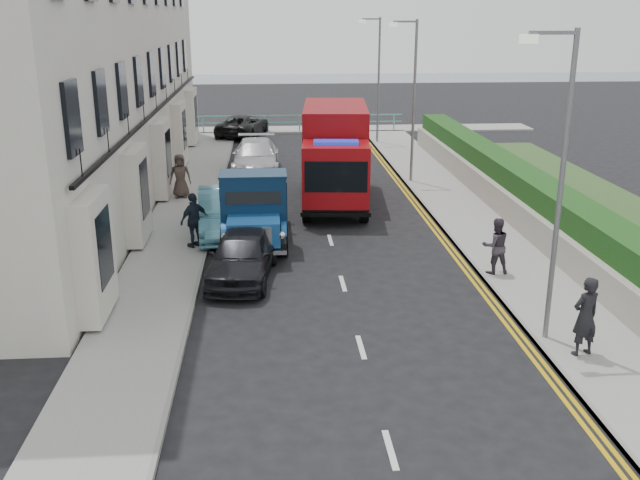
{
  "coord_description": "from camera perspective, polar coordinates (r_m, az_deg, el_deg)",
  "views": [
    {
      "loc": [
        -2.02,
        -16.61,
        7.32
      ],
      "look_at": [
        -0.66,
        1.71,
        1.4
      ],
      "focal_mm": 40.0,
      "sensor_mm": 36.0,
      "label": 1
    }
  ],
  "objects": [
    {
      "name": "lamp_far",
      "position": [
        41.21,
        4.55,
        13.18
      ],
      "size": [
        1.23,
        0.18,
        7.0
      ],
      "color": "slate",
      "rests_on": "ground"
    },
    {
      "name": "parked_car_rear",
      "position": [
        33.88,
        -5.16,
        6.63
      ],
      "size": [
        2.21,
        5.31,
        1.53
      ],
      "primitive_type": "imported",
      "rotation": [
        0.0,
        0.0,
        -0.01
      ],
      "color": "silver",
      "rests_on": "ground"
    },
    {
      "name": "terrace_west",
      "position": [
        30.53,
        -19.18,
        16.63
      ],
      "size": [
        6.31,
        30.2,
        14.25
      ],
      "color": "silver",
      "rests_on": "ground"
    },
    {
      "name": "pedestrian_east_far",
      "position": [
        20.91,
        13.87,
        -0.45
      ],
      "size": [
        0.83,
        0.66,
        1.64
      ],
      "primitive_type": "imported",
      "rotation": [
        0.0,
        0.0,
        3.2
      ],
      "color": "#3C333F",
      "rests_on": "pavement_east"
    },
    {
      "name": "pavement_west",
      "position": [
        26.81,
        -10.89,
        1.82
      ],
      "size": [
        2.4,
        38.0,
        0.12
      ],
      "primitive_type": "cube",
      "color": "gray",
      "rests_on": "ground"
    },
    {
      "name": "parked_car_front",
      "position": [
        20.35,
        -6.24,
        -1.19
      ],
      "size": [
        2.22,
        4.38,
        1.43
      ],
      "primitive_type": "imported",
      "rotation": [
        0.0,
        0.0,
        -0.13
      ],
      "color": "black",
      "rests_on": "ground"
    },
    {
      "name": "pedestrian_east_near",
      "position": [
        16.52,
        20.46,
        -5.74
      ],
      "size": [
        0.76,
        0.61,
        1.8
      ],
      "primitive_type": "imported",
      "rotation": [
        0.0,
        0.0,
        3.45
      ],
      "color": "black",
      "rests_on": "pavement_east"
    },
    {
      "name": "lamp_mid",
      "position": [
        31.41,
        7.33,
        11.64
      ],
      "size": [
        1.23,
        0.18,
        7.0
      ],
      "color": "slate",
      "rests_on": "ground"
    },
    {
      "name": "seafront_railing",
      "position": [
        45.36,
        -1.65,
        9.31
      ],
      "size": [
        13.0,
        0.08,
        1.11
      ],
      "color": "#59B2A5",
      "rests_on": "ground"
    },
    {
      "name": "pavement_east",
      "position": [
        27.61,
        11.31,
        2.26
      ],
      "size": [
        2.6,
        38.0,
        0.12
      ],
      "primitive_type": "cube",
      "color": "gray",
      "rests_on": "ground"
    },
    {
      "name": "parked_car_mid",
      "position": [
        24.55,
        -7.75,
        2.23
      ],
      "size": [
        2.02,
        4.82,
        1.55
      ],
      "primitive_type": "imported",
      "rotation": [
        0.0,
        0.0,
        0.08
      ],
      "color": "teal",
      "rests_on": "ground"
    },
    {
      "name": "bedford_lorry",
      "position": [
        22.84,
        -5.29,
        2.08
      ],
      "size": [
        2.15,
        5.27,
        2.48
      ],
      "rotation": [
        0.0,
        0.0,
        0.0
      ],
      "color": "black",
      "rests_on": "ground"
    },
    {
      "name": "red_lorry",
      "position": [
        28.28,
        1.22,
        7.0
      ],
      "size": [
        3.03,
        7.34,
        3.75
      ],
      "rotation": [
        0.0,
        0.0,
        -0.09
      ],
      "color": "black",
      "rests_on": "ground"
    },
    {
      "name": "seafront_car_right",
      "position": [
        43.19,
        1.45,
        9.12
      ],
      "size": [
        3.5,
        4.84,
        1.53
      ],
      "primitive_type": "imported",
      "rotation": [
        0.0,
        0.0,
        -0.42
      ],
      "color": "#9D9EA1",
      "rests_on": "ground"
    },
    {
      "name": "pedestrian_west_far",
      "position": [
        29.27,
        -11.12,
        5.05
      ],
      "size": [
        0.88,
        0.59,
        1.76
      ],
      "primitive_type": "imported",
      "rotation": [
        0.0,
        0.0,
        0.04
      ],
      "color": "#443731",
      "rests_on": "pavement_west"
    },
    {
      "name": "ground",
      "position": [
        18.26,
        2.49,
        -5.79
      ],
      "size": [
        120.0,
        120.0,
        0.0
      ],
      "primitive_type": "plane",
      "color": "black",
      "rests_on": "ground"
    },
    {
      "name": "seafront_car_left",
      "position": [
        44.14,
        -6.18,
        9.09
      ],
      "size": [
        3.53,
        5.28,
        1.35
      ],
      "primitive_type": "imported",
      "rotation": [
        0.0,
        0.0,
        2.85
      ],
      "color": "black",
      "rests_on": "ground"
    },
    {
      "name": "garden_east",
      "position": [
        27.97,
        15.2,
        3.95
      ],
      "size": [
        1.45,
        28.0,
        1.75
      ],
      "color": "#B2AD9E",
      "rests_on": "ground"
    },
    {
      "name": "lamp_near",
      "position": [
        16.21,
        18.42,
        5.12
      ],
      "size": [
        1.23,
        0.18,
        7.0
      ],
      "color": "slate",
      "rests_on": "ground"
    },
    {
      "name": "sea_plane",
      "position": [
        76.99,
        -2.77,
        12.38
      ],
      "size": [
        120.0,
        120.0,
        0.0
      ],
      "primitive_type": "plane",
      "color": "#4E5B6B",
      "rests_on": "ground"
    },
    {
      "name": "pedestrian_west_near",
      "position": [
        22.93,
        -10.02,
        1.58
      ],
      "size": [
        1.06,
        1.01,
        1.76
      ],
      "primitive_type": "imported",
      "rotation": [
        0.0,
        0.0,
        3.87
      ],
      "color": "#19212D",
      "rests_on": "pavement_west"
    },
    {
      "name": "promenade",
      "position": [
        46.23,
        -1.69,
        8.81
      ],
      "size": [
        30.0,
        2.5,
        0.12
      ],
      "primitive_type": "cube",
      "color": "gray",
      "rests_on": "ground"
    }
  ]
}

